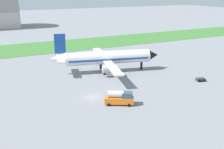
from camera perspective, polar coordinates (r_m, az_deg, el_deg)
name	(u,v)px	position (r m, az deg, el deg)	size (l,w,h in m)	color
ground_plane	(92,97)	(69.09, -3.98, -4.58)	(600.00, 600.00, 0.00)	gray
grass_taxiway_strip	(32,48)	(129.55, -15.80, 5.07)	(360.00, 28.00, 0.08)	#3D7533
airplane_midfield_jet	(106,58)	(88.67, -1.21, 3.39)	(34.44, 34.84, 12.52)	white
fuel_truck_near_gate	(120,98)	(64.20, 1.56, -4.74)	(6.80, 5.43, 3.29)	orange
baggage_cart_by_runway	(201,79)	(84.27, 17.44, -0.92)	(2.78, 2.35, 0.90)	#2D333D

